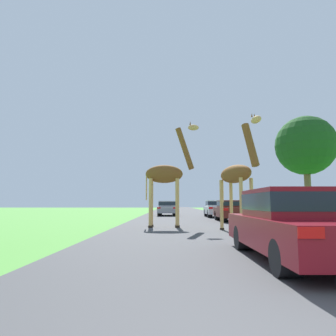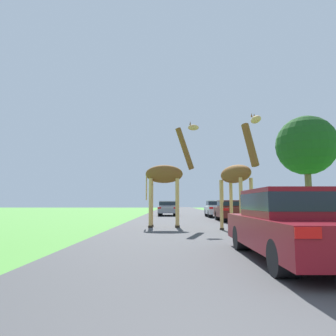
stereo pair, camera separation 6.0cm
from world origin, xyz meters
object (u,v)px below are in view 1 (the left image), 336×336
(giraffe_near_road, at_px, (167,176))
(car_queue_right, at_px, (232,210))
(giraffe_companion, at_px, (238,174))
(car_far_ahead, at_px, (216,208))
(car_lead_maroon, at_px, (297,222))
(tree_left_edge, at_px, (306,146))
(car_queue_left, at_px, (167,208))

(giraffe_near_road, height_order, car_queue_right, giraffe_near_road)
(car_queue_right, bearing_deg, giraffe_companion, -99.32)
(car_far_ahead, bearing_deg, car_queue_right, -88.35)
(giraffe_near_road, relative_size, car_lead_maroon, 1.13)
(tree_left_edge, bearing_deg, car_queue_left, 153.09)
(car_lead_maroon, height_order, car_queue_right, car_lead_maroon)
(giraffe_companion, bearing_deg, car_far_ahead, -118.71)
(car_far_ahead, bearing_deg, car_lead_maroon, -93.68)
(giraffe_companion, xyz_separation_m, car_queue_right, (1.20, 7.31, -1.71))
(car_queue_left, bearing_deg, tree_left_edge, -26.91)
(giraffe_companion, bearing_deg, car_queue_left, -103.02)
(tree_left_edge, bearing_deg, car_lead_maroon, -115.30)
(giraffe_companion, distance_m, car_far_ahead, 13.29)
(giraffe_near_road, xyz_separation_m, car_queue_left, (-0.16, 14.17, -1.81))
(car_lead_maroon, height_order, tree_left_edge, tree_left_edge)
(car_lead_maroon, height_order, car_far_ahead, car_lead_maroon)
(giraffe_companion, height_order, car_queue_left, giraffe_companion)
(car_lead_maroon, distance_m, car_queue_right, 13.83)
(car_lead_maroon, bearing_deg, car_far_ahead, 86.32)
(car_lead_maroon, relative_size, tree_left_edge, 0.59)
(car_lead_maroon, height_order, car_queue_left, car_lead_maroon)
(giraffe_companion, distance_m, car_lead_maroon, 6.66)
(giraffe_companion, xyz_separation_m, car_far_ahead, (1.03, 13.15, -1.69))
(car_queue_right, xyz_separation_m, tree_left_edge, (6.69, 3.42, 4.99))
(car_queue_right, height_order, car_queue_left, car_queue_left)
(giraffe_companion, bearing_deg, car_queue_right, -123.54)
(car_far_ahead, bearing_deg, giraffe_companion, -94.49)
(giraffe_companion, distance_m, tree_left_edge, 13.72)
(car_queue_left, bearing_deg, car_lead_maroon, -82.47)
(giraffe_near_road, bearing_deg, giraffe_companion, 54.21)
(car_far_ahead, bearing_deg, giraffe_near_road, -110.67)
(car_queue_right, xyz_separation_m, car_queue_left, (-4.45, 9.08, 0.01))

